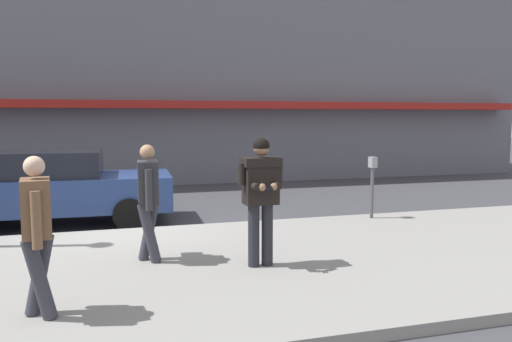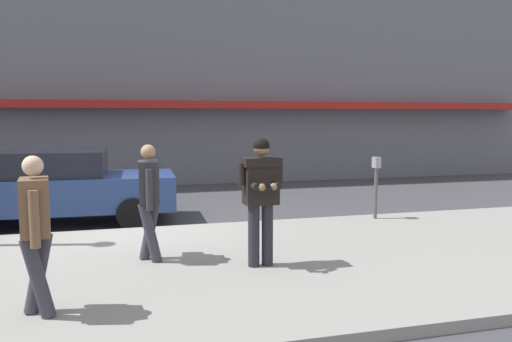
% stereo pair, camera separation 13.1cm
% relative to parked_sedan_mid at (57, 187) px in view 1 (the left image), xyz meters
% --- Properties ---
extents(ground_plane, '(80.00, 80.00, 0.00)m').
position_rel_parked_sedan_mid_xyz_m(ground_plane, '(1.31, -1.16, -0.79)').
color(ground_plane, '#3D3D42').
extents(sidewalk, '(32.00, 5.30, 0.14)m').
position_rel_parked_sedan_mid_xyz_m(sidewalk, '(2.31, -4.01, -0.72)').
color(sidewalk, gray).
rests_on(sidewalk, ground).
extents(curb_paint_line, '(28.00, 0.12, 0.01)m').
position_rel_parked_sedan_mid_xyz_m(curb_paint_line, '(2.31, -1.11, -0.79)').
color(curb_paint_line, silver).
rests_on(curb_paint_line, ground).
extents(storefront_facade, '(28.00, 4.70, 11.92)m').
position_rel_parked_sedan_mid_xyz_m(storefront_facade, '(2.31, 7.34, 5.16)').
color(storefront_facade, slate).
rests_on(storefront_facade, ground).
extents(parked_sedan_mid, '(4.55, 2.03, 1.54)m').
position_rel_parked_sedan_mid_xyz_m(parked_sedan_mid, '(0.00, 0.00, 0.00)').
color(parked_sedan_mid, navy).
rests_on(parked_sedan_mid, ground).
extents(man_texting_on_phone, '(0.65, 0.59, 1.81)m').
position_rel_parked_sedan_mid_xyz_m(man_texting_on_phone, '(3.09, -4.30, 0.46)').
color(man_texting_on_phone, '#23232B').
rests_on(man_texting_on_phone, sidewalk).
extents(pedestrian_with_bag, '(0.33, 0.72, 1.70)m').
position_rel_parked_sedan_mid_xyz_m(pedestrian_with_bag, '(1.61, -3.61, 0.32)').
color(pedestrian_with_bag, '#33333D').
rests_on(pedestrian_with_bag, sidewalk).
extents(pedestrian_dark_coat, '(0.36, 0.60, 1.70)m').
position_rel_parked_sedan_mid_xyz_m(pedestrian_dark_coat, '(0.36, -5.39, 0.32)').
color(pedestrian_dark_coat, '#33333D').
rests_on(pedestrian_dark_coat, sidewalk).
extents(parking_meter, '(0.12, 0.18, 1.27)m').
position_rel_parked_sedan_mid_xyz_m(parking_meter, '(6.24, -1.76, 0.18)').
color(parking_meter, '#4C4C51').
rests_on(parking_meter, sidewalk).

